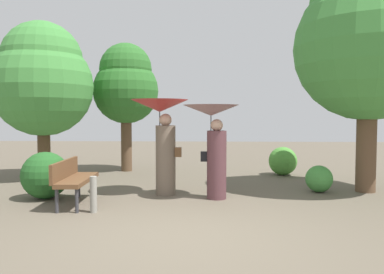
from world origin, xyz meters
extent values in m
plane|color=brown|center=(0.00, 0.00, 0.00)|extent=(40.00, 40.00, 0.00)
cylinder|color=#6B5B4C|center=(-0.53, 2.68, 0.73)|extent=(0.42, 0.42, 1.46)
sphere|color=tan|center=(-0.53, 2.68, 1.58)|extent=(0.26, 0.26, 0.26)
cylinder|color=#333338|center=(-0.66, 2.70, 1.35)|extent=(0.02, 0.02, 0.79)
cone|color=#B22D2D|center=(-0.66, 2.70, 1.87)|extent=(1.20, 1.20, 0.26)
cube|color=brown|center=(-0.27, 2.65, 0.90)|extent=(0.14, 0.10, 0.20)
cylinder|color=#563338|center=(0.53, 2.32, 0.68)|extent=(0.39, 0.39, 1.36)
sphere|color=tan|center=(0.53, 2.32, 1.47)|extent=(0.24, 0.24, 0.24)
cylinder|color=#333338|center=(0.42, 2.34, 1.28)|extent=(0.02, 0.02, 0.77)
cone|color=gray|center=(0.42, 2.34, 1.77)|extent=(1.12, 1.12, 0.22)
cube|color=black|center=(0.28, 2.36, 0.84)|extent=(0.14, 0.10, 0.20)
cylinder|color=#38383D|center=(-1.87, 1.05, 0.22)|extent=(0.06, 0.06, 0.44)
cylinder|color=#38383D|center=(-2.21, 1.03, 0.22)|extent=(0.06, 0.06, 0.44)
cylinder|color=#38383D|center=(-1.95, 2.39, 0.22)|extent=(0.06, 0.06, 0.44)
cylinder|color=#38383D|center=(-2.29, 2.37, 0.22)|extent=(0.06, 0.06, 0.44)
cube|color=brown|center=(-2.08, 1.71, 0.46)|extent=(0.53, 1.52, 0.08)
cube|color=brown|center=(-2.32, 1.70, 0.66)|extent=(0.15, 1.50, 0.35)
cylinder|color=#4C3823|center=(-3.99, 4.62, 1.62)|extent=(0.32, 0.32, 3.25)
sphere|color=#428C3D|center=(-3.99, 4.62, 2.44)|extent=(2.61, 2.61, 2.61)
sphere|color=#428C3D|center=(-3.99, 4.62, 3.09)|extent=(2.09, 2.09, 2.09)
cylinder|color=brown|center=(3.81, 3.19, 2.09)|extent=(0.42, 0.42, 4.19)
sphere|color=#428C3D|center=(3.81, 3.19, 3.14)|extent=(3.17, 3.17, 3.17)
sphere|color=#428C3D|center=(3.81, 3.19, 3.98)|extent=(2.53, 2.53, 2.53)
cylinder|color=brown|center=(-2.12, 6.15, 1.61)|extent=(0.32, 0.32, 3.22)
sphere|color=#2D6B28|center=(-2.12, 6.15, 2.41)|extent=(1.95, 1.95, 1.95)
sphere|color=#2D6B28|center=(-2.12, 6.15, 3.06)|extent=(1.56, 1.56, 1.56)
sphere|color=#4C9338|center=(2.45, 5.52, 0.40)|extent=(0.79, 0.79, 0.79)
sphere|color=#428C3D|center=(2.78, 3.08, 0.29)|extent=(0.58, 0.58, 0.58)
sphere|color=#235B23|center=(-2.90, 2.16, 0.47)|extent=(0.94, 0.94, 0.94)
cylinder|color=gray|center=(-1.60, 1.10, 0.31)|extent=(0.12, 0.12, 0.63)
camera|label=1|loc=(0.39, -5.34, 1.65)|focal=36.00mm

